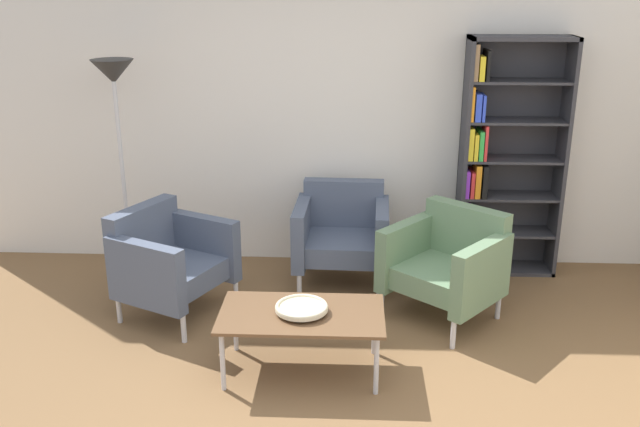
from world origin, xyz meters
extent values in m
cube|color=silver|center=(0.00, 2.46, 1.45)|extent=(6.40, 0.12, 2.90)
cube|color=#333338|center=(1.01, 2.23, 0.95)|extent=(0.03, 0.30, 1.90)
cube|color=#333338|center=(1.78, 2.23, 0.95)|extent=(0.03, 0.30, 1.90)
cube|color=#333338|center=(1.39, 2.23, 1.89)|extent=(0.80, 0.30, 0.03)
cube|color=#333338|center=(1.39, 2.23, 0.01)|extent=(0.80, 0.30, 0.03)
cube|color=#333338|center=(1.39, 2.37, 0.95)|extent=(0.80, 0.02, 1.90)
cube|color=#333338|center=(1.39, 2.23, 0.34)|extent=(0.76, 0.28, 0.02)
cube|color=#333338|center=(1.39, 2.23, 0.64)|extent=(0.76, 0.28, 0.02)
cube|color=#333338|center=(1.39, 2.23, 0.95)|extent=(0.76, 0.28, 0.02)
cube|color=#333338|center=(1.39, 2.23, 1.26)|extent=(0.76, 0.28, 0.02)
cube|color=#333338|center=(1.39, 2.23, 1.56)|extent=(0.76, 0.28, 0.02)
cube|color=purple|center=(1.03, 2.22, 0.16)|extent=(0.02, 0.25, 0.23)
cube|color=black|center=(1.07, 2.18, 0.13)|extent=(0.04, 0.19, 0.17)
cube|color=olive|center=(1.12, 2.18, 0.16)|extent=(0.04, 0.17, 0.23)
cube|color=black|center=(1.16, 2.19, 0.13)|extent=(0.03, 0.19, 0.18)
cube|color=olive|center=(1.03, 2.19, 0.46)|extent=(0.02, 0.21, 0.23)
cube|color=purple|center=(1.08, 2.19, 0.46)|extent=(0.04, 0.21, 0.23)
cube|color=yellow|center=(1.12, 2.22, 0.44)|extent=(0.02, 0.25, 0.19)
cube|color=white|center=(1.17, 2.21, 0.44)|extent=(0.04, 0.24, 0.18)
cube|color=purple|center=(1.04, 2.18, 0.76)|extent=(0.03, 0.17, 0.22)
cube|color=red|center=(1.08, 2.21, 0.76)|extent=(0.03, 0.23, 0.21)
cube|color=orange|center=(1.12, 2.21, 0.79)|extent=(0.04, 0.23, 0.26)
cube|color=black|center=(1.17, 2.17, 0.79)|extent=(0.04, 0.17, 0.26)
cube|color=yellow|center=(1.04, 2.19, 1.09)|extent=(0.04, 0.20, 0.25)
cube|color=yellow|center=(1.08, 2.20, 1.07)|extent=(0.03, 0.22, 0.21)
cube|color=green|center=(1.12, 2.21, 1.08)|extent=(0.03, 0.23, 0.23)
cube|color=red|center=(1.16, 2.19, 1.10)|extent=(0.02, 0.20, 0.27)
cube|color=orange|center=(1.03, 2.21, 1.40)|extent=(0.02, 0.24, 0.26)
cube|color=blue|center=(1.08, 2.20, 1.37)|extent=(0.04, 0.23, 0.21)
cube|color=blue|center=(1.12, 2.18, 1.37)|extent=(0.02, 0.19, 0.20)
cube|color=olive|center=(1.04, 2.21, 1.71)|extent=(0.03, 0.24, 0.27)
cube|color=yellow|center=(1.08, 2.17, 1.67)|extent=(0.04, 0.17, 0.18)
cube|color=black|center=(1.13, 2.21, 1.69)|extent=(0.02, 0.24, 0.22)
cube|color=brown|center=(-0.17, 0.59, 0.39)|extent=(1.00, 0.56, 0.02)
cylinder|color=silver|center=(-0.62, 0.36, 0.19)|extent=(0.03, 0.03, 0.38)
cylinder|color=silver|center=(0.28, 0.36, 0.19)|extent=(0.03, 0.03, 0.38)
cylinder|color=silver|center=(-0.62, 0.82, 0.19)|extent=(0.03, 0.03, 0.38)
cylinder|color=silver|center=(0.28, 0.82, 0.19)|extent=(0.03, 0.03, 0.38)
cylinder|color=beige|center=(-0.17, 0.59, 0.41)|extent=(0.13, 0.13, 0.02)
cylinder|color=beige|center=(-0.17, 0.59, 0.43)|extent=(0.32, 0.32, 0.02)
torus|color=beige|center=(-0.17, 0.59, 0.44)|extent=(0.32, 0.32, 0.02)
cube|color=slate|center=(0.78, 1.34, 0.32)|extent=(0.86, 0.86, 0.16)
cube|color=slate|center=(0.96, 1.54, 0.59)|extent=(0.56, 0.51, 0.38)
cube|color=slate|center=(0.53, 1.52, 0.43)|extent=(0.48, 0.54, 0.46)
cube|color=slate|center=(1.00, 1.12, 0.43)|extent=(0.48, 0.54, 0.46)
cylinder|color=silver|center=(0.35, 1.30, 0.12)|extent=(0.04, 0.04, 0.24)
cylinder|color=silver|center=(0.81, 0.91, 0.12)|extent=(0.04, 0.04, 0.24)
cylinder|color=silver|center=(0.73, 1.74, 0.12)|extent=(0.04, 0.04, 0.24)
cylinder|color=silver|center=(1.18, 1.35, 0.12)|extent=(0.04, 0.04, 0.24)
cube|color=#4C566B|center=(0.05, 1.89, 0.32)|extent=(0.66, 0.60, 0.16)
cube|color=#4C566B|center=(0.06, 2.16, 0.59)|extent=(0.64, 0.14, 0.38)
cube|color=#4C566B|center=(-0.26, 1.88, 0.43)|extent=(0.12, 0.62, 0.46)
cube|color=#4C566B|center=(0.36, 1.86, 0.43)|extent=(0.12, 0.62, 0.46)
cylinder|color=silver|center=(-0.26, 1.59, 0.12)|extent=(0.04, 0.04, 0.24)
cylinder|color=silver|center=(0.34, 1.57, 0.12)|extent=(0.04, 0.04, 0.24)
cylinder|color=silver|center=(-0.24, 2.17, 0.12)|extent=(0.04, 0.04, 0.24)
cylinder|color=silver|center=(0.36, 2.15, 0.12)|extent=(0.04, 0.04, 0.24)
cube|color=#4C566B|center=(-1.13, 1.31, 0.32)|extent=(0.80, 0.83, 0.16)
cube|color=#4C566B|center=(-1.37, 1.43, 0.59)|extent=(0.39, 0.63, 0.38)
cube|color=#4C566B|center=(-1.25, 1.02, 0.43)|extent=(0.60, 0.36, 0.46)
cube|color=#4C566B|center=(-0.97, 1.58, 0.43)|extent=(0.60, 0.36, 0.46)
cylinder|color=silver|center=(-0.98, 0.90, 0.12)|extent=(0.04, 0.04, 0.24)
cylinder|color=silver|center=(-0.72, 1.44, 0.12)|extent=(0.04, 0.04, 0.24)
cylinder|color=silver|center=(-1.50, 1.16, 0.12)|extent=(0.04, 0.04, 0.24)
cylinder|color=silver|center=(-1.24, 1.70, 0.12)|extent=(0.04, 0.04, 0.24)
cylinder|color=silver|center=(-1.67, 1.98, 0.01)|extent=(0.28, 0.28, 0.02)
cylinder|color=silver|center=(-1.67, 1.98, 0.85)|extent=(0.03, 0.03, 1.65)
cone|color=#2D2D2D|center=(-1.67, 1.98, 1.65)|extent=(0.32, 0.32, 0.18)
camera|label=1|loc=(0.12, -3.16, 2.34)|focal=38.89mm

